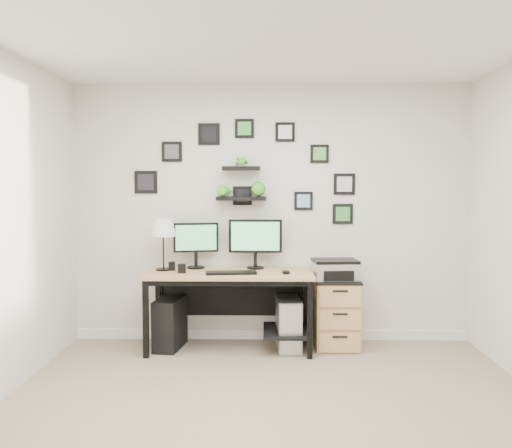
{
  "coord_description": "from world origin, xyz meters",
  "views": [
    {
      "loc": [
        -0.05,
        -3.79,
        1.59
      ],
      "look_at": [
        -0.15,
        1.83,
        1.2
      ],
      "focal_mm": 40.0,
      "sensor_mm": 36.0,
      "label": 1
    }
  ],
  "objects_px": {
    "pc_tower_grey": "(289,324)",
    "printer": "(335,269)",
    "desk": "(234,284)",
    "monitor_right": "(255,240)",
    "monitor_left": "(196,242)",
    "mug": "(182,268)",
    "table_lamp": "(163,229)",
    "file_cabinet": "(337,313)",
    "pc_tower_black": "(170,323)"
  },
  "relations": [
    {
      "from": "desk",
      "to": "monitor_right",
      "type": "height_order",
      "value": "monitor_right"
    },
    {
      "from": "monitor_left",
      "to": "mug",
      "type": "xyz_separation_m",
      "value": [
        -0.1,
        -0.29,
        -0.22
      ]
    },
    {
      "from": "desk",
      "to": "pc_tower_black",
      "type": "bearing_deg",
      "value": -179.02
    },
    {
      "from": "desk",
      "to": "table_lamp",
      "type": "xyz_separation_m",
      "value": [
        -0.69,
        0.07,
        0.53
      ]
    },
    {
      "from": "monitor_left",
      "to": "pc_tower_black",
      "type": "height_order",
      "value": "monitor_left"
    },
    {
      "from": "table_lamp",
      "to": "file_cabinet",
      "type": "distance_m",
      "value": 1.89
    },
    {
      "from": "desk",
      "to": "monitor_right",
      "type": "relative_size",
      "value": 3.01
    },
    {
      "from": "monitor_left",
      "to": "file_cabinet",
      "type": "relative_size",
      "value": 0.68
    },
    {
      "from": "pc_tower_grey",
      "to": "printer",
      "type": "distance_m",
      "value": 0.69
    },
    {
      "from": "monitor_left",
      "to": "table_lamp",
      "type": "height_order",
      "value": "table_lamp"
    },
    {
      "from": "monitor_left",
      "to": "file_cabinet",
      "type": "bearing_deg",
      "value": -5.84
    },
    {
      "from": "desk",
      "to": "pc_tower_grey",
      "type": "distance_m",
      "value": 0.65
    },
    {
      "from": "monitor_right",
      "to": "pc_tower_grey",
      "type": "distance_m",
      "value": 0.89
    },
    {
      "from": "pc_tower_grey",
      "to": "file_cabinet",
      "type": "distance_m",
      "value": 0.49
    },
    {
      "from": "table_lamp",
      "to": "mug",
      "type": "distance_m",
      "value": 0.45
    },
    {
      "from": "printer",
      "to": "monitor_right",
      "type": "bearing_deg",
      "value": 169.0
    },
    {
      "from": "desk",
      "to": "monitor_right",
      "type": "xyz_separation_m",
      "value": [
        0.21,
        0.19,
        0.42
      ]
    },
    {
      "from": "monitor_left",
      "to": "pc_tower_grey",
      "type": "height_order",
      "value": "monitor_left"
    },
    {
      "from": "table_lamp",
      "to": "pc_tower_grey",
      "type": "xyz_separation_m",
      "value": [
        1.22,
        -0.1,
        -0.91
      ]
    },
    {
      "from": "printer",
      "to": "table_lamp",
      "type": "bearing_deg",
      "value": 179.0
    },
    {
      "from": "pc_tower_black",
      "to": "monitor_right",
      "type": "bearing_deg",
      "value": 21.47
    },
    {
      "from": "pc_tower_black",
      "to": "printer",
      "type": "distance_m",
      "value": 1.69
    },
    {
      "from": "desk",
      "to": "monitor_left",
      "type": "bearing_deg",
      "value": 152.61
    },
    {
      "from": "monitor_left",
      "to": "pc_tower_grey",
      "type": "xyz_separation_m",
      "value": [
        0.92,
        -0.23,
        -0.77
      ]
    },
    {
      "from": "mug",
      "to": "pc_tower_black",
      "type": "xyz_separation_m",
      "value": [
        -0.13,
        0.08,
        -0.55
      ]
    },
    {
      "from": "pc_tower_black",
      "to": "table_lamp",
      "type": "bearing_deg",
      "value": 138.87
    },
    {
      "from": "printer",
      "to": "monitor_left",
      "type": "bearing_deg",
      "value": 173.39
    },
    {
      "from": "monitor_left",
      "to": "pc_tower_black",
      "type": "relative_size",
      "value": 0.94
    },
    {
      "from": "pc_tower_grey",
      "to": "desk",
      "type": "bearing_deg",
      "value": 177.2
    },
    {
      "from": "mug",
      "to": "printer",
      "type": "distance_m",
      "value": 1.48
    },
    {
      "from": "mug",
      "to": "pc_tower_black",
      "type": "distance_m",
      "value": 0.57
    },
    {
      "from": "mug",
      "to": "file_cabinet",
      "type": "relative_size",
      "value": 0.13
    },
    {
      "from": "pc_tower_black",
      "to": "printer",
      "type": "relative_size",
      "value": 1.08
    },
    {
      "from": "desk",
      "to": "pc_tower_black",
      "type": "distance_m",
      "value": 0.73
    },
    {
      "from": "monitor_right",
      "to": "mug",
      "type": "xyz_separation_m",
      "value": [
        -0.7,
        -0.28,
        -0.25
      ]
    },
    {
      "from": "desk",
      "to": "pc_tower_grey",
      "type": "relative_size",
      "value": 3.13
    },
    {
      "from": "pc_tower_black",
      "to": "mug",
      "type": "bearing_deg",
      "value": -23.7
    },
    {
      "from": "table_lamp",
      "to": "monitor_left",
      "type": "bearing_deg",
      "value": 23.16
    },
    {
      "from": "mug",
      "to": "desk",
      "type": "bearing_deg",
      "value": 10.58
    },
    {
      "from": "monitor_left",
      "to": "monitor_right",
      "type": "height_order",
      "value": "monitor_right"
    },
    {
      "from": "pc_tower_grey",
      "to": "printer",
      "type": "bearing_deg",
      "value": 8.49
    },
    {
      "from": "table_lamp",
      "to": "pc_tower_black",
      "type": "xyz_separation_m",
      "value": [
        0.07,
        -0.08,
        -0.91
      ]
    },
    {
      "from": "desk",
      "to": "monitor_right",
      "type": "bearing_deg",
      "value": 42.89
    },
    {
      "from": "monitor_left",
      "to": "pc_tower_black",
      "type": "bearing_deg",
      "value": -137.77
    },
    {
      "from": "desk",
      "to": "table_lamp",
      "type": "distance_m",
      "value": 0.87
    },
    {
      "from": "monitor_right",
      "to": "mug",
      "type": "height_order",
      "value": "monitor_right"
    },
    {
      "from": "mug",
      "to": "monitor_right",
      "type": "bearing_deg",
      "value": 22.2
    },
    {
      "from": "monitor_left",
      "to": "pc_tower_black",
      "type": "distance_m",
      "value": 0.84
    },
    {
      "from": "desk",
      "to": "file_cabinet",
      "type": "bearing_deg",
      "value": 3.31
    },
    {
      "from": "desk",
      "to": "file_cabinet",
      "type": "relative_size",
      "value": 2.39
    }
  ]
}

